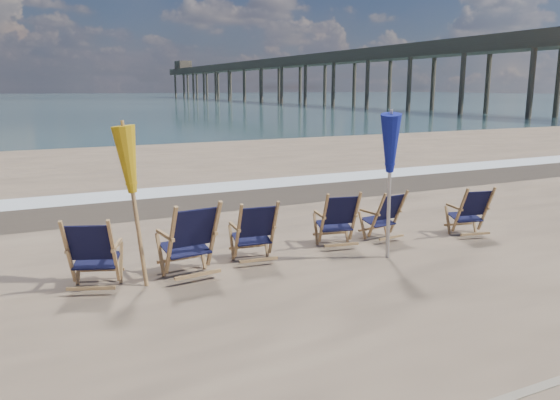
% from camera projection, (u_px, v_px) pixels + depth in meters
% --- Properties ---
extents(ocean, '(400.00, 400.00, 0.00)m').
position_uv_depth(ocean, '(28.00, 99.00, 119.19)').
color(ocean, '#355258').
rests_on(ocean, ground).
extents(surf_foam, '(200.00, 1.40, 0.01)m').
position_uv_depth(surf_foam, '(175.00, 191.00, 13.85)').
color(surf_foam, silver).
rests_on(surf_foam, ground).
extents(wet_sand_strip, '(200.00, 2.60, 0.00)m').
position_uv_depth(wet_sand_strip, '(192.00, 202.00, 12.53)').
color(wet_sand_strip, '#42362A').
rests_on(wet_sand_strip, ground).
extents(beach_chair_0, '(0.86, 0.91, 1.01)m').
position_uv_depth(beach_chair_0, '(114.00, 254.00, 6.92)').
color(beach_chair_0, black).
rests_on(beach_chair_0, ground).
extents(beach_chair_1, '(0.79, 0.87, 1.11)m').
position_uv_depth(beach_chair_1, '(214.00, 237.00, 7.51)').
color(beach_chair_1, black).
rests_on(beach_chair_1, ground).
extents(beach_chair_2, '(0.70, 0.76, 0.98)m').
position_uv_depth(beach_chair_2, '(274.00, 231.00, 8.12)').
color(beach_chair_2, black).
rests_on(beach_chair_2, ground).
extents(beach_chair_3, '(0.74, 0.80, 0.97)m').
position_uv_depth(beach_chair_3, '(355.00, 219.00, 8.87)').
color(beach_chair_3, black).
rests_on(beach_chair_3, ground).
extents(beach_chair_4, '(0.64, 0.70, 0.89)m').
position_uv_depth(beach_chair_4, '(399.00, 214.00, 9.38)').
color(beach_chair_4, black).
rests_on(beach_chair_4, ground).
extents(beach_chair_5, '(0.72, 0.78, 0.93)m').
position_uv_depth(beach_chair_5, '(486.00, 211.00, 9.53)').
color(beach_chair_5, black).
rests_on(beach_chair_5, ground).
extents(umbrella_yellow, '(0.30, 0.30, 2.10)m').
position_uv_depth(umbrella_yellow, '(134.00, 168.00, 6.91)').
color(umbrella_yellow, '#B0834E').
rests_on(umbrella_yellow, ground).
extents(umbrella_blue, '(0.30, 0.30, 2.23)m').
position_uv_depth(umbrella_blue, '(391.00, 149.00, 7.94)').
color(umbrella_blue, '#A5A5AD').
rests_on(umbrella_blue, ground).
extents(fishing_pier, '(4.40, 140.00, 9.30)m').
position_uv_depth(fishing_pier, '(297.00, 74.00, 87.05)').
color(fishing_pier, brown).
rests_on(fishing_pier, ground).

